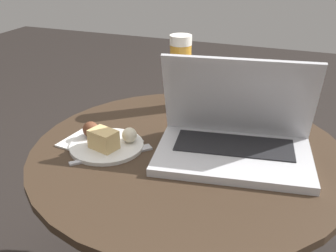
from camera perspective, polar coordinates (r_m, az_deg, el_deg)
table at (r=1.00m, az=2.78°, el=-10.20°), size 0.74×0.74×0.49m
napkin at (r=0.96m, az=-9.86°, el=-2.50°), size 0.19×0.15×0.00m
laptop at (r=0.90m, az=9.66°, el=-1.44°), size 0.37×0.27×0.22m
beer_glass at (r=1.12m, az=1.81°, el=7.78°), size 0.06×0.06×0.21m
snack_plate at (r=0.94m, az=-8.96°, el=-2.20°), size 0.17×0.17×0.05m
fork at (r=0.91m, az=-7.27°, el=-4.00°), size 0.15×0.15×0.01m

